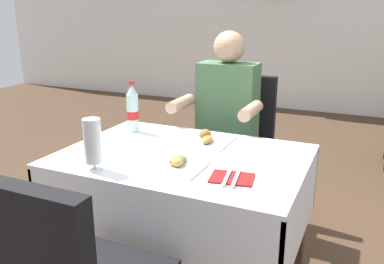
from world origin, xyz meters
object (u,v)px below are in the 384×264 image
(chair_far_diner_seat, at_px, (236,142))
(plate_far_diner, at_px, (205,139))
(plate_near_camera, at_px, (177,164))
(napkin_cutlery_set, at_px, (232,178))
(main_dining_table, at_px, (183,188))
(beer_glass_left, at_px, (93,145))
(seated_diner_far, at_px, (224,122))
(cola_bottle_primary, at_px, (133,110))

(chair_far_diner_seat, xyz_separation_m, plate_far_diner, (0.02, -0.59, 0.19))
(plate_near_camera, relative_size, napkin_cutlery_set, 1.15)
(main_dining_table, xyz_separation_m, plate_near_camera, (0.05, -0.16, 0.19))
(chair_far_diner_seat, distance_m, napkin_cutlery_set, 1.03)
(plate_near_camera, bearing_deg, main_dining_table, 106.76)
(plate_far_diner, distance_m, napkin_cutlery_set, 0.47)
(main_dining_table, bearing_deg, plate_far_diner, 83.32)
(napkin_cutlery_set, bearing_deg, beer_glass_left, -164.87)
(seated_diner_far, bearing_deg, beer_glass_left, -101.68)
(plate_far_diner, xyz_separation_m, cola_bottle_primary, (-0.43, 0.01, 0.11))
(beer_glass_left, bearing_deg, main_dining_table, 52.48)
(beer_glass_left, height_order, napkin_cutlery_set, beer_glass_left)
(plate_near_camera, bearing_deg, chair_far_diner_seat, 92.86)
(main_dining_table, height_order, napkin_cutlery_set, napkin_cutlery_set)
(chair_far_diner_seat, distance_m, plate_far_diner, 0.62)
(cola_bottle_primary, distance_m, napkin_cutlery_set, 0.82)
(plate_far_diner, bearing_deg, seated_diner_far, 98.11)
(chair_far_diner_seat, bearing_deg, beer_glass_left, -102.72)
(cola_bottle_primary, bearing_deg, seated_diner_far, 51.98)
(beer_glass_left, bearing_deg, seated_diner_far, 78.32)
(cola_bottle_primary, bearing_deg, chair_far_diner_seat, 54.64)
(beer_glass_left, distance_m, cola_bottle_primary, 0.57)
(seated_diner_far, xyz_separation_m, plate_far_diner, (0.07, -0.48, 0.04))
(chair_far_diner_seat, height_order, plate_near_camera, chair_far_diner_seat)
(beer_glass_left, relative_size, cola_bottle_primary, 0.79)
(chair_far_diner_seat, xyz_separation_m, seated_diner_far, (-0.04, -0.11, 0.16))
(main_dining_table, distance_m, plate_near_camera, 0.25)
(plate_near_camera, xyz_separation_m, napkin_cutlery_set, (0.25, -0.02, -0.01))
(chair_far_diner_seat, bearing_deg, main_dining_table, -90.00)
(plate_near_camera, height_order, beer_glass_left, beer_glass_left)
(main_dining_table, bearing_deg, beer_glass_left, -127.52)
(chair_far_diner_seat, distance_m, plate_near_camera, 0.97)
(napkin_cutlery_set, bearing_deg, plate_far_diner, 125.54)
(plate_near_camera, relative_size, cola_bottle_primary, 0.80)
(seated_diner_far, bearing_deg, plate_far_diner, -81.89)
(chair_far_diner_seat, relative_size, plate_near_camera, 4.30)
(seated_diner_far, xyz_separation_m, beer_glass_left, (-0.21, -1.01, 0.13))
(chair_far_diner_seat, distance_m, beer_glass_left, 1.19)
(chair_far_diner_seat, height_order, cola_bottle_primary, cola_bottle_primary)
(chair_far_diner_seat, height_order, seated_diner_far, seated_diner_far)
(cola_bottle_primary, bearing_deg, main_dining_table, -28.12)
(plate_near_camera, height_order, plate_far_diner, plate_far_diner)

